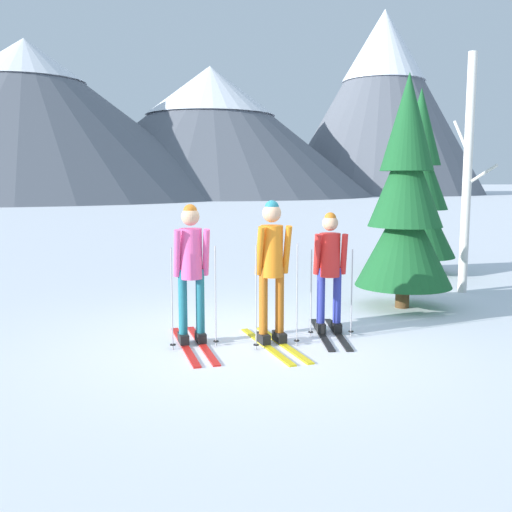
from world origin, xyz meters
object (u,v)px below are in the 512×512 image
Objects in this scene: skier_in_red at (329,266)px; pine_tree_mid at (418,190)px; skier_in_pink at (191,266)px; skier_in_orange at (272,265)px; pine_tree_near at (405,203)px; birch_tree_tall at (468,174)px.

skier_in_red is 0.41× the size of pine_tree_mid.
skier_in_pink is 1.08× the size of skier_in_red.
pine_tree_mid reaches higher than skier_in_pink.
skier_in_orange is at bearing -18.51° from skier_in_pink.
birch_tree_tall reaches higher than pine_tree_near.
skier_in_orange is 0.42× the size of birch_tree_tall.
birch_tree_tall is (4.50, 2.13, 1.16)m from skier_in_orange.
pine_tree_mid is at bearing 53.40° from pine_tree_near.
skier_in_orange reaches higher than skier_in_red.
pine_tree_near reaches higher than skier_in_pink.
skier_in_pink is 7.08m from pine_tree_mid.
skier_in_red is (1.88, -0.04, -0.09)m from skier_in_pink.
birch_tree_tall is (5.46, 1.81, 1.17)m from skier_in_pink.
skier_in_orange is 3.11m from pine_tree_near.
birch_tree_tall is (-0.38, -2.10, 0.33)m from pine_tree_mid.
skier_in_red is at bearing -149.88° from pine_tree_near.
pine_tree_mid is at bearing 33.79° from skier_in_pink.
skier_in_red is 5.67m from pine_tree_mid.
pine_tree_mid reaches higher than pine_tree_near.
pine_tree_near is (3.69, 1.01, 0.71)m from skier_in_pink.
skier_in_red is at bearing -135.10° from pine_tree_mid.
skier_in_pink is at bearing 178.82° from skier_in_red.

